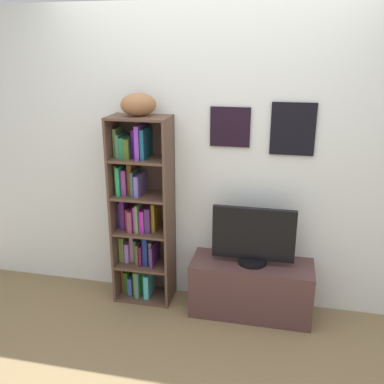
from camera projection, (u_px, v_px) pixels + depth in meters
back_wall at (211, 161)px, 3.38m from camera, size 4.80×0.08×2.35m
bookshelf at (140, 214)px, 3.50m from camera, size 0.47×0.29×1.54m
football at (138, 105)px, 3.18m from camera, size 0.32×0.28×0.17m
tv_stand at (251, 288)px, 3.41m from camera, size 0.94×0.37×0.44m
television at (253, 237)px, 3.27m from camera, size 0.63×0.22×0.45m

